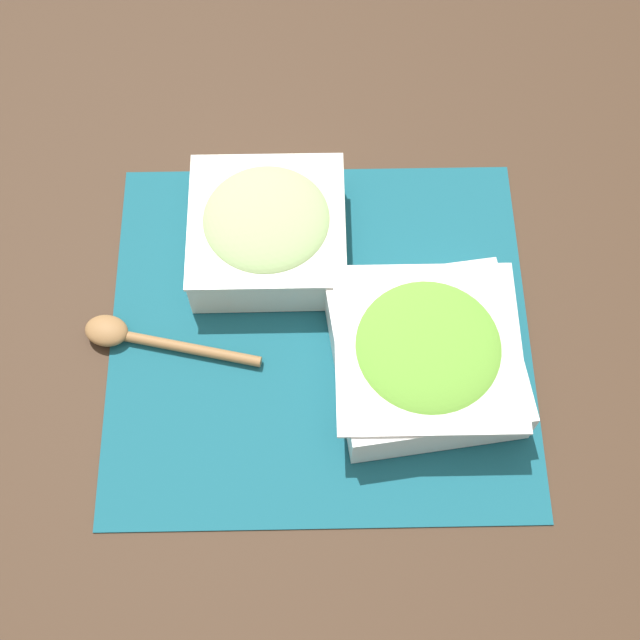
% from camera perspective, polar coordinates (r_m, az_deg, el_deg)
% --- Properties ---
extents(ground_plane, '(3.00, 3.00, 0.00)m').
position_cam_1_polar(ground_plane, '(1.03, 0.00, -0.82)').
color(ground_plane, '#422D1E').
extents(placemat, '(0.48, 0.45, 0.00)m').
position_cam_1_polar(placemat, '(1.02, 0.00, -0.78)').
color(placemat, '#195B6B').
rests_on(placemat, ground_plane).
extents(lettuce_bowl, '(0.22, 0.22, 0.07)m').
position_cam_1_polar(lettuce_bowl, '(0.98, 6.80, -2.23)').
color(lettuce_bowl, white).
rests_on(lettuce_bowl, placemat).
extents(cucumber_bowl, '(0.18, 0.18, 0.08)m').
position_cam_1_polar(cucumber_bowl, '(1.04, -3.39, 5.84)').
color(cucumber_bowl, silver).
rests_on(cucumber_bowl, placemat).
extents(wooden_spoon, '(0.21, 0.07, 0.02)m').
position_cam_1_polar(wooden_spoon, '(1.03, -11.61, -1.10)').
color(wooden_spoon, '#9E7042').
rests_on(wooden_spoon, placemat).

